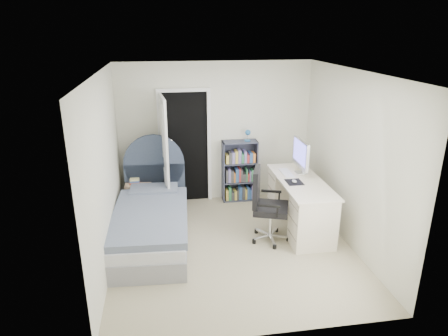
{
  "coord_description": "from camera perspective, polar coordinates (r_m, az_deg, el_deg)",
  "views": [
    {
      "loc": [
        -0.92,
        -5.04,
        3.03
      ],
      "look_at": [
        -0.06,
        0.44,
        1.07
      ],
      "focal_mm": 32.0,
      "sensor_mm": 36.0,
      "label": 1
    }
  ],
  "objects": [
    {
      "name": "bed",
      "position": [
        6.11,
        -10.28,
        -7.33
      ],
      "size": [
        1.16,
        2.27,
        1.37
      ],
      "color": "gray",
      "rests_on": "ground"
    },
    {
      "name": "floor_lamp",
      "position": [
        6.96,
        -7.68,
        -1.83
      ],
      "size": [
        0.18,
        0.18,
        1.28
      ],
      "color": "silver",
      "rests_on": "ground"
    },
    {
      "name": "bookcase",
      "position": [
        7.28,
        2.25,
        -0.75
      ],
      "size": [
        0.63,
        0.27,
        1.33
      ],
      "color": "#3D4053",
      "rests_on": "ground"
    },
    {
      "name": "office_chair",
      "position": [
        5.9,
        5.9,
        -4.8
      ],
      "size": [
        0.63,
        0.64,
        1.12
      ],
      "color": "silver",
      "rests_on": "ground"
    },
    {
      "name": "desk",
      "position": [
        6.41,
        10.76,
        -4.74
      ],
      "size": [
        0.66,
        1.65,
        1.35
      ],
      "color": "#F0E3C8",
      "rests_on": "ground"
    },
    {
      "name": "nightstand",
      "position": [
        6.99,
        -12.17,
        -2.94
      ],
      "size": [
        0.43,
        0.43,
        0.63
      ],
      "color": "tan",
      "rests_on": "ground"
    },
    {
      "name": "room_shell",
      "position": [
        5.42,
        1.36,
        0.29
      ],
      "size": [
        3.5,
        3.7,
        2.6
      ],
      "color": "gray",
      "rests_on": "ground"
    },
    {
      "name": "door",
      "position": [
        6.85,
        -7.42,
        2.36
      ],
      "size": [
        0.92,
        0.83,
        2.06
      ],
      "color": "black",
      "rests_on": "ground"
    }
  ]
}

